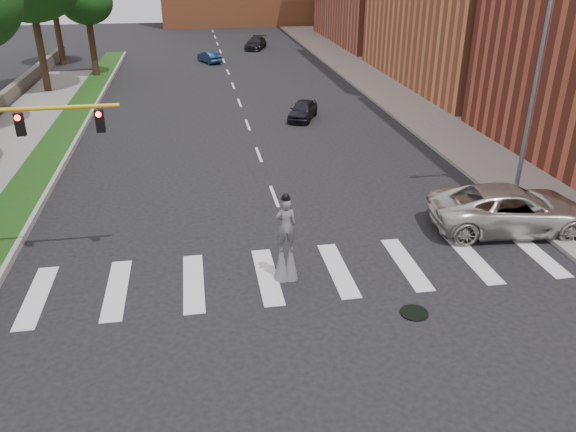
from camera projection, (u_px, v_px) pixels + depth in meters
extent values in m
plane|color=black|center=(309.00, 288.00, 19.07)|extent=(160.00, 160.00, 0.00)
cube|color=#163A10|center=(65.00, 132.00, 35.09)|extent=(2.00, 60.00, 0.25)
cube|color=gray|center=(82.00, 131.00, 35.24)|extent=(0.20, 60.00, 0.28)
cube|color=gray|center=(402.00, 98.00, 43.19)|extent=(5.00, 90.00, 0.18)
cylinder|color=black|center=(414.00, 313.00, 17.74)|extent=(0.90, 0.90, 0.04)
cylinder|color=slate|center=(532.00, 101.00, 24.15)|extent=(0.20, 0.20, 9.00)
cylinder|color=gold|center=(36.00, 109.00, 17.98)|extent=(5.20, 0.14, 0.14)
cube|color=black|center=(20.00, 125.00, 18.11)|extent=(0.28, 0.18, 0.75)
cylinder|color=#FF0C0C|center=(17.00, 118.00, 17.91)|extent=(0.18, 0.06, 0.18)
cube|color=black|center=(100.00, 121.00, 18.49)|extent=(0.28, 0.18, 0.75)
cylinder|color=#FF0C0C|center=(98.00, 114.00, 18.29)|extent=(0.18, 0.06, 0.18)
cylinder|color=black|center=(290.00, 264.00, 19.40)|extent=(0.07, 0.07, 1.12)
cylinder|color=black|center=(281.00, 265.00, 19.36)|extent=(0.07, 0.07, 1.12)
cone|color=#5C5C61|center=(290.00, 261.00, 19.34)|extent=(0.52, 0.52, 1.39)
cone|color=#5C5C61|center=(281.00, 262.00, 19.30)|extent=(0.52, 0.52, 1.39)
imported|color=#5C5C61|center=(286.00, 225.00, 18.73)|extent=(0.71, 0.47, 1.93)
sphere|color=black|center=(286.00, 197.00, 18.29)|extent=(0.26, 0.26, 0.26)
cylinder|color=black|center=(286.00, 199.00, 18.31)|extent=(0.34, 0.34, 0.02)
cube|color=gold|center=(285.00, 209.00, 18.62)|extent=(0.22, 0.05, 0.10)
imported|color=beige|center=(512.00, 209.00, 22.72)|extent=(6.89, 3.82, 1.82)
imported|color=black|center=(303.00, 110.00, 37.89)|extent=(2.88, 3.96, 1.25)
imported|color=navy|center=(209.00, 57.00, 57.04)|extent=(2.50, 3.75, 1.17)
imported|color=black|center=(256.00, 43.00, 64.89)|extent=(3.31, 4.93, 1.33)
cylinder|color=black|center=(41.00, 50.00, 43.80)|extent=(0.56, 0.56, 6.70)
cylinder|color=black|center=(59.00, 34.00, 55.04)|extent=(0.56, 0.56, 5.83)
cylinder|color=black|center=(93.00, 47.00, 49.46)|extent=(0.56, 0.56, 5.31)
ellipsoid|color=black|center=(86.00, 2.00, 47.84)|extent=(4.46, 4.46, 3.79)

